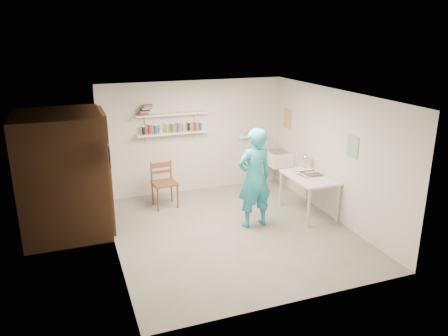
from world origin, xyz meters
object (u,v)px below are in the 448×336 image
object	(u,v)px
desk_lamp	(306,158)
wall_clock	(251,158)
man	(254,178)
belfast_sink	(278,158)
wooden_chair	(164,183)
work_table	(308,195)

from	to	relation	value
desk_lamp	wall_clock	bearing A→B (deg)	-165.46
man	belfast_sink	bearing A→B (deg)	-133.45
man	desk_lamp	xyz separation A→B (m)	(1.37, 0.57, 0.08)
wooden_chair	work_table	bearing A→B (deg)	-32.29
belfast_sink	wooden_chair	world-z (taller)	wooden_chair
man	work_table	distance (m)	1.30
wall_clock	desk_lamp	world-z (taller)	wall_clock
belfast_sink	work_table	world-z (taller)	belfast_sink
work_table	desk_lamp	world-z (taller)	desk_lamp
belfast_sink	desk_lamp	world-z (taller)	desk_lamp
wooden_chair	desk_lamp	bearing A→B (deg)	-22.16
wooden_chair	man	bearing A→B (deg)	-51.97
man	work_table	size ratio (longest dim) A/B	1.58
wall_clock	desk_lamp	bearing A→B (deg)	9.82
man	desk_lamp	world-z (taller)	man
man	wall_clock	distance (m)	0.37
wooden_chair	work_table	size ratio (longest dim) A/B	0.86
man	wooden_chair	distance (m)	1.97
desk_lamp	man	bearing A→B (deg)	-157.43
man	work_table	xyz separation A→B (m)	(1.18, 0.11, -0.52)
belfast_sink	wall_clock	world-z (taller)	wall_clock
work_table	belfast_sink	bearing A→B (deg)	85.81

